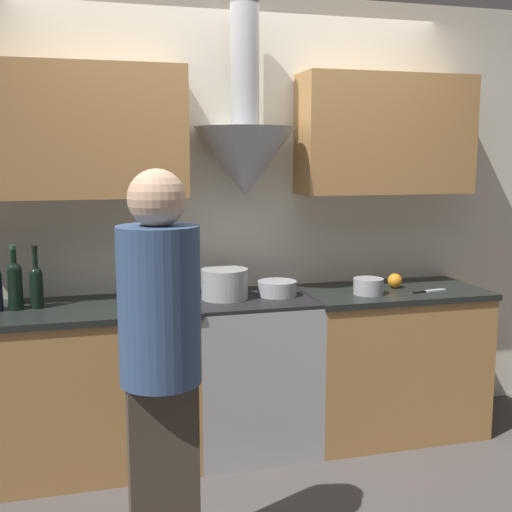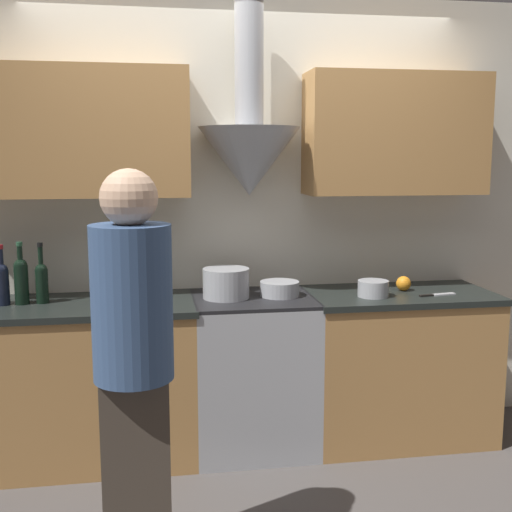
% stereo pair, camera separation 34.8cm
% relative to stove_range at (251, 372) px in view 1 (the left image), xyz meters
% --- Properties ---
extents(ground_plane, '(12.00, 12.00, 0.00)m').
position_rel_stove_range_xyz_m(ground_plane, '(0.00, -0.32, -0.45)').
color(ground_plane, '#4C4744').
extents(wall_back, '(8.40, 0.58, 2.60)m').
position_rel_stove_range_xyz_m(wall_back, '(-0.04, 0.27, 1.02)').
color(wall_back, silver).
rests_on(wall_back, ground_plane).
extents(counter_left, '(1.32, 0.62, 0.89)m').
position_rel_stove_range_xyz_m(counter_left, '(-0.99, -0.00, -0.00)').
color(counter_left, '#B27F47').
rests_on(counter_left, ground_plane).
extents(counter_right, '(1.08, 0.62, 0.89)m').
position_rel_stove_range_xyz_m(counter_right, '(0.87, -0.00, -0.00)').
color(counter_right, '#B27F47').
rests_on(counter_right, ground_plane).
extents(stove_range, '(0.68, 0.60, 0.89)m').
position_rel_stove_range_xyz_m(stove_range, '(0.00, 0.00, 0.00)').
color(stove_range, '#A8AAAF').
rests_on(stove_range, ground_plane).
extents(wine_bottle_3, '(0.08, 0.08, 0.34)m').
position_rel_stove_range_xyz_m(wine_bottle_3, '(-1.25, 0.03, 0.58)').
color(wine_bottle_3, black).
rests_on(wine_bottle_3, counter_left).
extents(wine_bottle_4, '(0.07, 0.07, 0.33)m').
position_rel_stove_range_xyz_m(wine_bottle_4, '(-1.15, 0.04, 0.56)').
color(wine_bottle_4, black).
rests_on(wine_bottle_4, counter_left).
extents(stock_pot, '(0.26, 0.26, 0.17)m').
position_rel_stove_range_xyz_m(stock_pot, '(-0.15, 0.00, 0.52)').
color(stock_pot, '#A8AAAF').
rests_on(stock_pot, stove_range).
extents(mixing_bowl, '(0.22, 0.22, 0.08)m').
position_rel_stove_range_xyz_m(mixing_bowl, '(0.15, 0.00, 0.48)').
color(mixing_bowl, '#A8AAAF').
rests_on(mixing_bowl, stove_range).
extents(orange_fruit, '(0.09, 0.09, 0.09)m').
position_rel_stove_range_xyz_m(orange_fruit, '(0.91, 0.03, 0.48)').
color(orange_fruit, orange).
rests_on(orange_fruit, counter_right).
extents(saucepan, '(0.17, 0.17, 0.09)m').
position_rel_stove_range_xyz_m(saucepan, '(0.67, -0.10, 0.48)').
color(saucepan, '#A8AAAF').
rests_on(saucepan, counter_right).
extents(chefs_knife, '(0.23, 0.07, 0.01)m').
position_rel_stove_range_xyz_m(chefs_knife, '(1.05, -0.13, 0.44)').
color(chefs_knife, silver).
rests_on(chefs_knife, counter_right).
extents(person_foreground_left, '(0.31, 0.31, 1.63)m').
position_rel_stove_range_xyz_m(person_foreground_left, '(-0.64, -1.08, 0.46)').
color(person_foreground_left, '#473D33').
rests_on(person_foreground_left, ground_plane).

